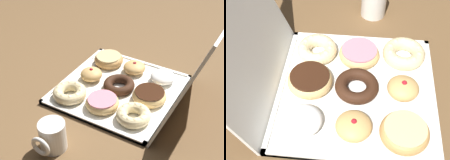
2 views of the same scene
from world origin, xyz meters
TOP-DOWN VIEW (x-y plane):
  - ground_plane at (0.00, 0.00)m, footprint 3.00×3.00m
  - donut_box at (0.00, 0.00)m, footprint 0.41×0.41m
  - box_lid_open at (0.00, 0.28)m, footprint 0.41×0.14m
  - glazed_ring_donut_0 at (-0.13, -0.12)m, footprint 0.12×0.12m
  - jelly_filled_donut_1 at (-0.00, -0.12)m, footprint 0.08×0.08m
  - cruller_donut_2 at (0.13, -0.12)m, footprint 0.12×0.12m
  - jelly_filled_donut_3 at (-0.12, -0.00)m, footprint 0.09×0.09m
  - chocolate_cake_ring_donut_4 at (0.00, -0.00)m, footprint 0.11×0.11m
  - pink_frosted_donut_5 at (0.12, 0.00)m, footprint 0.11×0.11m
  - powdered_filled_donut_6 at (-0.12, 0.12)m, footprint 0.09×0.09m
  - chocolate_frosted_donut_7 at (0.01, 0.12)m, footprint 0.12×0.12m
  - cruller_donut_8 at (0.12, 0.12)m, footprint 0.11×0.11m
  - coffee_mug at (0.34, -0.03)m, footprint 0.10×0.08m

SIDE VIEW (x-z plane):
  - ground_plane at x=0.00m, z-range 0.00..0.00m
  - donut_box at x=0.00m, z-range 0.00..0.01m
  - chocolate_cake_ring_donut_4 at x=0.00m, z-range 0.01..0.04m
  - pink_frosted_donut_5 at x=0.12m, z-range 0.01..0.05m
  - glazed_ring_donut_0 at x=-0.13m, z-range 0.01..0.05m
  - cruller_donut_8 at x=0.12m, z-range 0.01..0.05m
  - chocolate_frosted_donut_7 at x=0.01m, z-range 0.01..0.05m
  - cruller_donut_2 at x=0.13m, z-range 0.01..0.05m
  - powdered_filled_donut_6 at x=-0.12m, z-range 0.01..0.05m
  - jelly_filled_donut_3 at x=-0.12m, z-range 0.01..0.05m
  - jelly_filled_donut_1 at x=0.00m, z-range 0.01..0.06m
  - coffee_mug at x=0.34m, z-range 0.00..0.09m
  - box_lid_open at x=0.00m, z-range 0.00..0.39m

